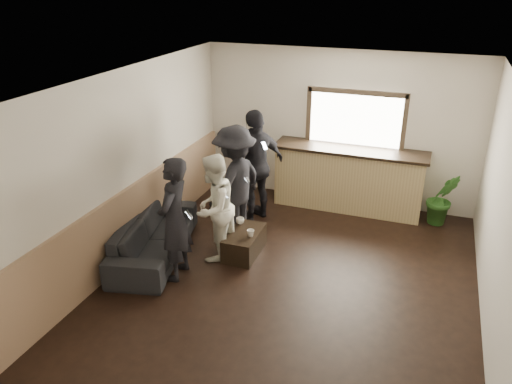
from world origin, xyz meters
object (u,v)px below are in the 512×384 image
at_px(cup_a, 240,221).
at_px(person_c, 235,183).
at_px(coffee_table, 244,243).
at_px(sofa, 154,236).
at_px(bar_counter, 349,175).
at_px(cup_b, 251,233).
at_px(person_b, 214,208).
at_px(person_d, 256,166).
at_px(potted_plant, 442,199).
at_px(person_a, 174,219).

bearing_deg(cup_a, person_c, 125.03).
bearing_deg(coffee_table, sofa, -158.62).
bearing_deg(person_c, bar_counter, 151.68).
xyz_separation_m(cup_a, cup_b, (0.30, -0.32, 0.00)).
relative_size(coffee_table, cup_b, 7.52).
distance_m(cup_a, person_b, 0.65).
bearing_deg(sofa, person_b, -85.97).
distance_m(sofa, person_d, 2.11).
xyz_separation_m(cup_b, person_b, (-0.52, -0.15, 0.40)).
bearing_deg(cup_b, potted_plant, 39.18).
bearing_deg(coffee_table, potted_plant, 36.75).
xyz_separation_m(cup_b, potted_plant, (2.66, 2.17, 0.05)).
height_order(bar_counter, cup_b, bar_counter).
distance_m(coffee_table, person_a, 1.32).
height_order(person_a, person_c, person_c).
height_order(potted_plant, person_b, person_b).
height_order(coffee_table, person_a, person_a).
relative_size(potted_plant, person_d, 0.48).
height_order(cup_b, person_b, person_b).
height_order(sofa, person_a, person_a).
bearing_deg(coffee_table, cup_b, -30.84).
distance_m(bar_counter, person_d, 1.75).
xyz_separation_m(bar_counter, sofa, (-2.45, -2.69, -0.33)).
height_order(sofa, person_b, person_b).
bearing_deg(person_c, cup_b, 53.59).
height_order(cup_b, person_a, person_a).
relative_size(sofa, person_d, 1.09).
bearing_deg(person_d, bar_counter, 154.69).
bearing_deg(person_b, sofa, -68.04).
distance_m(person_a, person_c, 1.44).
distance_m(cup_b, person_a, 1.24).
height_order(bar_counter, person_b, bar_counter).
xyz_separation_m(coffee_table, potted_plant, (2.80, 2.09, 0.28)).
relative_size(cup_a, potted_plant, 0.14).
relative_size(bar_counter, sofa, 1.27).
distance_m(coffee_table, person_c, 0.97).
bearing_deg(person_c, coffee_table, 48.70).
bearing_deg(bar_counter, person_a, -120.93).
bearing_deg(cup_b, sofa, -163.48).
height_order(sofa, cup_b, sofa).
distance_m(sofa, person_b, 1.06).
bearing_deg(cup_b, cup_a, 133.11).
height_order(cup_a, person_b, person_b).
bearing_deg(person_b, person_c, -177.79).
distance_m(person_b, person_d, 1.47).
bearing_deg(sofa, person_d, -43.57).
distance_m(cup_b, potted_plant, 3.43).
bearing_deg(person_d, person_a, 19.72).
xyz_separation_m(coffee_table, person_b, (-0.39, -0.23, 0.63)).
height_order(cup_a, person_d, person_d).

